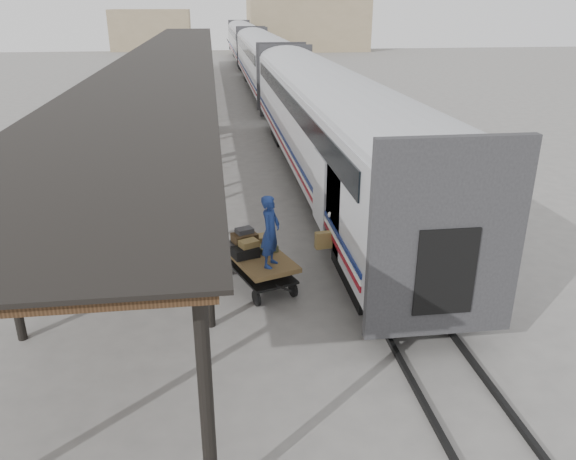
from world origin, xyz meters
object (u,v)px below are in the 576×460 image
(luggage_tug, at_px, (194,124))
(pedestrian, at_px, (204,142))
(baggage_cart, at_px, (259,262))
(porter, at_px, (270,231))

(luggage_tug, xyz_separation_m, pedestrian, (0.60, -5.69, 0.27))
(luggage_tug, height_order, pedestrian, pedestrian)
(baggage_cart, bearing_deg, porter, -88.59)
(baggage_cart, height_order, porter, porter)
(luggage_tug, bearing_deg, baggage_cart, -96.57)
(luggage_tug, xyz_separation_m, porter, (2.33, -18.94, 1.10))
(porter, bearing_deg, luggage_tug, 35.00)
(porter, xyz_separation_m, pedestrian, (-1.73, 13.25, -0.83))
(baggage_cart, bearing_deg, pedestrian, 77.06)
(baggage_cart, distance_m, luggage_tug, 18.41)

